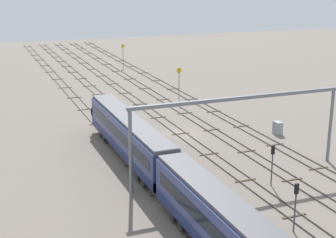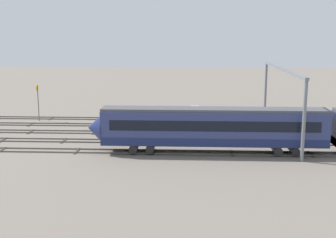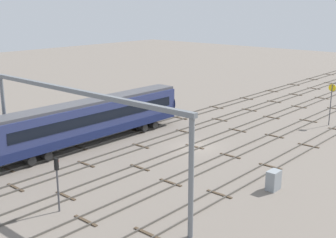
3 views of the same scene
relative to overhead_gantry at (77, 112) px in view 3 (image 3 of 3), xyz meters
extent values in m
plane|color=slate|center=(15.33, -0.08, -6.72)|extent=(210.90, 210.90, 0.00)
cube|color=#59544C|center=(15.33, -9.93, -6.64)|extent=(194.90, 0.07, 0.16)
cube|color=#59544C|center=(15.33, -8.50, -6.64)|extent=(194.90, 0.07, 0.16)
cube|color=#473828|center=(-1.61, -9.21, -6.68)|extent=(0.24, 2.40, 0.08)
cube|color=#473828|center=(6.86, -9.21, -6.68)|extent=(0.24, 2.40, 0.08)
cube|color=#473828|center=(15.33, -9.21, -6.68)|extent=(0.24, 2.40, 0.08)
cube|color=#473828|center=(23.81, -9.21, -6.68)|extent=(0.24, 2.40, 0.08)
cube|color=#59544C|center=(15.33, -5.37, -6.64)|extent=(194.90, 0.07, 0.16)
cube|color=#59544C|center=(15.33, -3.93, -6.64)|extent=(194.90, 0.07, 0.16)
cube|color=#473828|center=(-3.23, -4.65, -6.68)|extent=(0.24, 2.40, 0.08)
cube|color=#473828|center=(6.05, -4.65, -6.68)|extent=(0.24, 2.40, 0.08)
cube|color=#473828|center=(15.33, -4.65, -6.68)|extent=(0.24, 2.40, 0.08)
cube|color=#473828|center=(24.62, -4.65, -6.68)|extent=(0.24, 2.40, 0.08)
cube|color=#473828|center=(33.90, -4.65, -6.68)|extent=(0.24, 2.40, 0.08)
cube|color=#473828|center=(43.18, -4.65, -6.68)|extent=(0.24, 2.40, 0.08)
cube|color=#59544C|center=(15.33, -0.80, -6.64)|extent=(194.90, 0.07, 0.16)
cube|color=#59544C|center=(15.33, 0.64, -6.64)|extent=(194.90, 0.07, 0.16)
cube|color=#473828|center=(-1.61, -0.08, -6.68)|extent=(0.24, 2.40, 0.08)
cube|color=#473828|center=(6.86, -0.08, -6.68)|extent=(0.24, 2.40, 0.08)
cube|color=#473828|center=(15.33, -0.08, -6.68)|extent=(0.24, 2.40, 0.08)
cube|color=#473828|center=(23.81, -0.08, -6.68)|extent=(0.24, 2.40, 0.08)
cube|color=#473828|center=(32.28, -0.08, -6.68)|extent=(0.24, 2.40, 0.08)
cube|color=#473828|center=(40.76, -0.08, -6.68)|extent=(0.24, 2.40, 0.08)
cube|color=#473828|center=(49.23, -0.08, -6.68)|extent=(0.24, 2.40, 0.08)
cube|color=#59544C|center=(15.33, 3.77, -6.64)|extent=(194.90, 0.07, 0.16)
cube|color=#59544C|center=(15.33, 5.20, -6.64)|extent=(194.90, 0.07, 0.16)
cube|color=#473828|center=(-3.41, 4.49, -6.68)|extent=(0.24, 2.40, 0.08)
cube|color=#473828|center=(4.09, 4.49, -6.68)|extent=(0.24, 2.40, 0.08)
cube|color=#473828|center=(11.59, 4.49, -6.68)|extent=(0.24, 2.40, 0.08)
cube|color=#473828|center=(19.08, 4.49, -6.68)|extent=(0.24, 2.40, 0.08)
cube|color=#473828|center=(26.58, 4.49, -6.68)|extent=(0.24, 2.40, 0.08)
cube|color=#473828|center=(34.08, 4.49, -6.68)|extent=(0.24, 2.40, 0.08)
cube|color=#473828|center=(41.57, 4.49, -6.68)|extent=(0.24, 2.40, 0.08)
cube|color=#473828|center=(49.07, 4.49, -6.68)|extent=(0.24, 2.40, 0.08)
cube|color=#473828|center=(56.56, 4.49, -6.68)|extent=(0.24, 2.40, 0.08)
cube|color=#473828|center=(64.06, 4.49, -6.68)|extent=(0.24, 2.40, 0.08)
cube|color=#59544C|center=(15.33, 8.33, -6.64)|extent=(194.90, 0.07, 0.16)
cube|color=#59544C|center=(15.33, 9.77, -6.64)|extent=(194.90, 0.07, 0.16)
cube|color=#473828|center=(-1.61, 9.05, -6.68)|extent=(0.24, 2.40, 0.08)
cube|color=#473828|center=(6.86, 9.05, -6.68)|extent=(0.24, 2.40, 0.08)
cube|color=#473828|center=(15.33, 9.05, -6.68)|extent=(0.24, 2.40, 0.08)
cube|color=#473828|center=(23.81, 9.05, -6.68)|extent=(0.24, 2.40, 0.08)
cube|color=#473828|center=(32.28, 9.05, -6.68)|extent=(0.24, 2.40, 0.08)
cube|color=#473828|center=(40.76, 9.05, -6.68)|extent=(0.24, 2.40, 0.08)
cube|color=#473828|center=(49.23, 9.05, -6.68)|extent=(0.24, 2.40, 0.08)
cube|color=#473828|center=(57.70, 9.05, -6.68)|extent=(0.24, 2.40, 0.08)
cube|color=#473828|center=(66.18, 9.05, -6.68)|extent=(0.24, 2.40, 0.08)
cube|color=#473828|center=(74.65, 9.05, -6.68)|extent=(0.24, 2.40, 0.08)
cube|color=navy|center=(8.88, 9.05, -3.86)|extent=(24.00, 2.90, 3.60)
cube|color=navy|center=(8.88, 9.05, -5.21)|extent=(24.00, 2.94, 0.90)
cube|color=#4C4C51|center=(8.88, 9.05, -1.91)|extent=(24.00, 2.50, 0.30)
cube|color=black|center=(8.88, 7.59, -3.43)|extent=(22.00, 0.04, 1.10)
cube|color=black|center=(8.88, 10.51, -3.43)|extent=(22.00, 0.04, 1.10)
cylinder|color=black|center=(0.30, 9.05, -6.11)|extent=(0.90, 2.70, 0.90)
cylinder|color=black|center=(2.10, 9.05, -6.11)|extent=(0.90, 2.70, 0.90)
cylinder|color=black|center=(15.66, 9.05, -6.11)|extent=(0.90, 2.70, 0.90)
cylinder|color=black|center=(17.46, 9.05, -6.11)|extent=(0.90, 2.70, 0.90)
cone|color=navy|center=(21.68, 9.05, -4.04)|extent=(1.60, 3.24, 3.24)
cylinder|color=slate|center=(0.00, -11.64, -2.61)|extent=(0.36, 0.36, 8.21)
cylinder|color=slate|center=(0.00, 11.64, -2.61)|extent=(0.36, 0.36, 8.21)
cube|color=slate|center=(0.00, 0.00, 1.66)|extent=(0.40, 23.88, 0.35)
cylinder|color=#4C4C51|center=(33.63, -7.49, -4.08)|extent=(0.12, 0.12, 5.28)
cylinder|color=yellow|center=(33.67, -7.49, -1.86)|extent=(0.05, 0.93, 0.93)
cube|color=black|center=(33.70, -7.49, -1.86)|extent=(0.02, 0.42, 0.12)
cylinder|color=#4C4C51|center=(-3.52, -1.92, -5.07)|extent=(0.14, 0.14, 3.30)
cube|color=black|center=(-3.52, -1.92, -2.97)|extent=(0.20, 0.32, 0.90)
sphere|color=red|center=(-3.41, -1.92, -2.77)|extent=(0.20, 0.20, 0.20)
sphere|color=#262626|center=(-3.41, -1.92, -3.17)|extent=(0.20, 0.20, 0.20)
cube|color=gray|center=(10.64, -12.01, -5.88)|extent=(1.26, 0.84, 1.67)
cube|color=#333333|center=(11.28, -12.01, -5.63)|extent=(0.02, 0.59, 0.24)
camera|label=1|loc=(-42.96, 24.80, 13.61)|focal=53.59mm
camera|label=2|loc=(11.46, 55.90, 6.36)|focal=47.62mm
camera|label=3|loc=(-21.01, -28.11, 8.37)|focal=47.45mm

